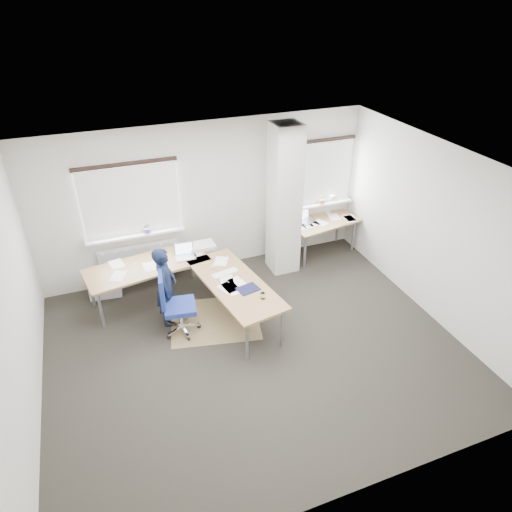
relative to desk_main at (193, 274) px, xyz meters
name	(u,v)px	position (x,y,z in m)	size (l,w,h in m)	color
ground	(255,348)	(0.60, -1.28, -0.69)	(6.00, 6.00, 0.00)	black
room_shell	(255,231)	(0.78, -0.83, 1.05)	(6.04, 5.04, 2.82)	beige
floor_mat	(215,320)	(0.22, -0.42, -0.69)	(1.41, 1.19, 0.01)	olive
white_crate	(105,286)	(-1.37, 0.97, -0.53)	(0.53, 0.37, 0.32)	white
desk_main	(193,274)	(0.00, 0.00, 0.00)	(2.82, 2.63, 0.96)	olive
desk_side	(323,223)	(2.84, 0.88, -0.01)	(1.50, 0.93, 1.22)	olive
task_chair	(178,316)	(-0.38, -0.48, -0.39)	(0.59, 0.58, 1.08)	navy
person	(166,286)	(-0.47, -0.17, -0.02)	(0.49, 0.32, 1.35)	black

